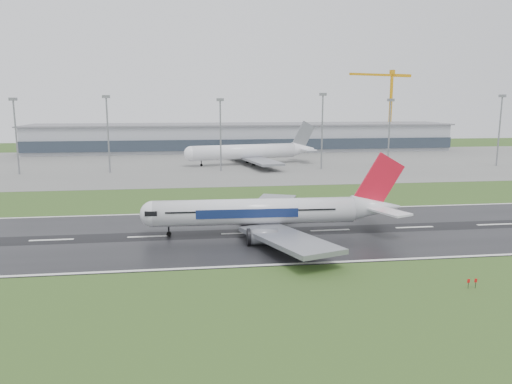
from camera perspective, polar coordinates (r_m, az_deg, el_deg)
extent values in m
plane|color=#2D4B1B|center=(112.10, 8.58, -4.44)|extent=(520.00, 520.00, 0.00)
cube|color=black|center=(112.09, 8.58, -4.41)|extent=(400.00, 45.00, 0.10)
cube|color=slate|center=(232.78, 0.05, 3.40)|extent=(400.00, 130.00, 0.08)
cube|color=#93969D|center=(291.36, -1.52, 6.29)|extent=(240.00, 36.00, 15.00)
cylinder|color=gray|center=(215.39, -26.02, 5.63)|extent=(0.64, 0.64, 28.88)
cylinder|color=gray|center=(207.04, -16.76, 6.23)|extent=(0.64, 0.64, 29.87)
cylinder|color=gray|center=(204.85, -4.13, 6.43)|extent=(0.64, 0.64, 28.70)
cylinder|color=gray|center=(211.78, 7.66, 6.80)|extent=(0.64, 0.64, 30.94)
cylinder|color=gray|center=(221.53, 15.16, 6.39)|extent=(0.64, 0.64, 28.61)
cylinder|color=gray|center=(245.84, 26.35, 6.25)|extent=(0.64, 0.64, 30.42)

